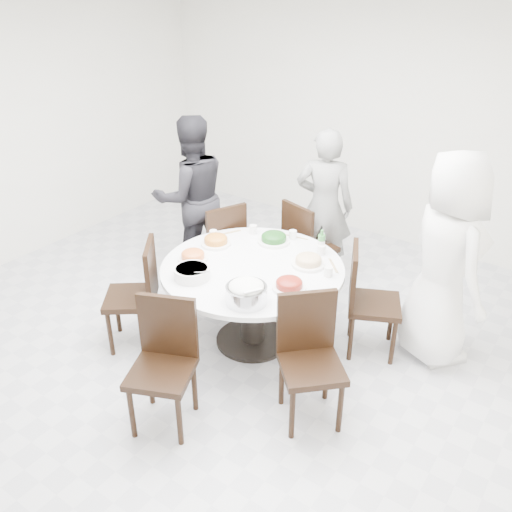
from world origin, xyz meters
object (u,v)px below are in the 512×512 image
Objects in this scene: chair_n at (311,246)px; diner_right at (446,260)px; chair_nw at (218,246)px; diner_middle at (324,206)px; dining_table at (253,305)px; diner_left at (192,197)px; beverage_bottle at (321,241)px; chair_ne at (375,302)px; chair_sw at (130,295)px; rice_bowl at (246,294)px; soup_bowl at (192,273)px; chair_s at (161,370)px; chair_se at (312,365)px.

diner_right reaches higher than chair_n.
chair_nw is 0.60× the size of diner_middle.
dining_table is at bearing 73.85° from diner_middle.
chair_nw is at bearing 101.47° from diner_left.
chair_nw is at bearing 28.32° from diner_middle.
dining_table is at bearing -122.15° from beverage_bottle.
diner_left is at bearing 58.36° from chair_ne.
diner_right is at bearing 12.60° from beverage_bottle.
chair_nw is at bearing 141.18° from chair_sw.
beverage_bottle is at bearing 57.85° from dining_table.
soup_bowl is (-0.56, 0.04, -0.02)m from rice_bowl.
chair_s is 2.32m from diner_right.
rice_bowl is (1.11, 0.13, 0.34)m from chair_sw.
chair_se is at bearing -30.43° from dining_table.
rice_bowl is at bearing 47.86° from chair_s.
chair_sw is 1.17m from rice_bowl.
chair_sw is 1.70m from chair_se.
diner_right is (1.26, 1.90, 0.41)m from chair_s.
chair_sw is at bearing -162.46° from soup_bowl.
soup_bowl is (-0.22, -1.50, 0.32)m from chair_n.
chair_s is at bearing 173.31° from chair_se.
chair_se is at bearing 55.03° from chair_sw.
chair_s is at bearing 110.17° from chair_n.
beverage_bottle is at bearing 143.72° from chair_n.
chair_ne is 0.60× the size of diner_middle.
chair_s is at bearing -65.35° from soup_bowl.
chair_n is 3.14× the size of rice_bowl.
soup_bowl is (-0.33, 0.72, 0.32)m from chair_s.
diner_left is at bearing 42.66° from diner_right.
chair_ne and chair_nw have the same top height.
chair_ne is at bearing 165.38° from chair_n.
chair_n is at bearing 102.48° from rice_bowl.
chair_s is (0.88, -0.55, 0.00)m from chair_sw.
diner_left is at bearing 8.65° from diner_middle.
chair_sw is 1.00× the size of chair_s.
chair_nw is 1.00× the size of chair_sw.
diner_right reaches higher than chair_sw.
chair_nw is 1.15m from chair_sw.
diner_left is (-2.14, 1.22, 0.36)m from chair_se.
chair_ne and chair_se have the same top height.
diner_right reaches higher than dining_table.
chair_ne is at bearing 28.60° from dining_table.
chair_n is at bearing 126.49° from beverage_bottle.
rice_bowl is 1.46× the size of beverage_bottle.
chair_s reaches higher than soup_bowl.
beverage_bottle is (0.42, -0.82, 0.06)m from diner_middle.
chair_sw is 0.54× the size of diner_right.
chair_s is 0.85m from soup_bowl.
diner_middle reaches higher than chair_sw.
beverage_bottle is (-0.98, -0.22, -0.03)m from diner_right.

